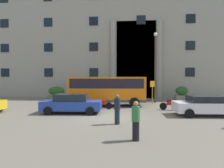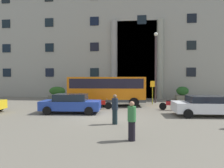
% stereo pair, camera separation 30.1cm
% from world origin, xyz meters
% --- Properties ---
extents(ground_plane, '(80.00, 64.00, 0.12)m').
position_xyz_m(ground_plane, '(0.00, 0.00, -0.06)').
color(ground_plane, '#676256').
extents(office_building_facade, '(39.52, 9.65, 15.63)m').
position_xyz_m(office_building_facade, '(0.01, 17.48, 7.81)').
color(office_building_facade, gray).
rests_on(office_building_facade, ground_plane).
extents(orange_minibus, '(7.32, 2.89, 2.77)m').
position_xyz_m(orange_minibus, '(-0.50, 5.50, 1.65)').
color(orange_minibus, orange).
rests_on(orange_minibus, ground_plane).
extents(bus_stop_sign, '(0.44, 0.08, 2.38)m').
position_xyz_m(bus_stop_sign, '(3.97, 6.93, 1.48)').
color(bus_stop_sign, olive).
rests_on(bus_stop_sign, ground_plane).
extents(hedge_planter_west, '(2.18, 0.70, 1.59)m').
position_xyz_m(hedge_planter_west, '(-7.50, 10.65, 0.77)').
color(hedge_planter_west, '#656858').
rests_on(hedge_planter_west, ground_plane).
extents(hedge_planter_far_east, '(2.13, 0.95, 1.26)m').
position_xyz_m(hedge_planter_far_east, '(2.03, 10.78, 0.61)').
color(hedge_planter_far_east, '#68665C').
rests_on(hedge_planter_far_east, ground_plane).
extents(hedge_planter_entrance_left, '(1.51, 0.99, 1.66)m').
position_xyz_m(hedge_planter_entrance_left, '(7.91, 10.89, 0.80)').
color(hedge_planter_entrance_left, gray).
rests_on(hedge_planter_entrance_left, ground_plane).
extents(parked_estate_mid, '(4.54, 2.13, 1.46)m').
position_xyz_m(parked_estate_mid, '(-2.74, 1.32, 0.75)').
color(parked_estate_mid, '#203C96').
rests_on(parked_estate_mid, ground_plane).
extents(parked_sedan_second, '(4.43, 2.25, 1.41)m').
position_xyz_m(parked_sedan_second, '(7.03, 1.22, 0.73)').
color(parked_sedan_second, silver).
rests_on(parked_sedan_second, ground_plane).
extents(motorcycle_far_end, '(1.97, 0.69, 0.89)m').
position_xyz_m(motorcycle_far_end, '(-0.85, 3.26, 0.46)').
color(motorcycle_far_end, black).
rests_on(motorcycle_far_end, ground_plane).
extents(motorcycle_near_kerb, '(2.01, 0.70, 0.89)m').
position_xyz_m(motorcycle_near_kerb, '(5.14, 3.43, 0.46)').
color(motorcycle_near_kerb, black).
rests_on(motorcycle_near_kerb, ground_plane).
extents(pedestrian_child_trailing, '(0.36, 0.36, 1.69)m').
position_xyz_m(pedestrian_child_trailing, '(1.88, -4.76, 0.85)').
color(pedestrian_child_trailing, black).
rests_on(pedestrian_child_trailing, ground_plane).
extents(pedestrian_woman_with_bag, '(0.36, 0.36, 1.73)m').
position_xyz_m(pedestrian_woman_with_bag, '(0.91, -1.89, 0.87)').
color(pedestrian_woman_with_bag, black).
rests_on(pedestrian_woman_with_bag, ground_plane).
extents(lamppost_plaza_centre, '(0.40, 0.40, 7.55)m').
position_xyz_m(lamppost_plaza_centre, '(4.42, 8.25, 4.40)').
color(lamppost_plaza_centre, '#3F3335').
rests_on(lamppost_plaza_centre, ground_plane).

